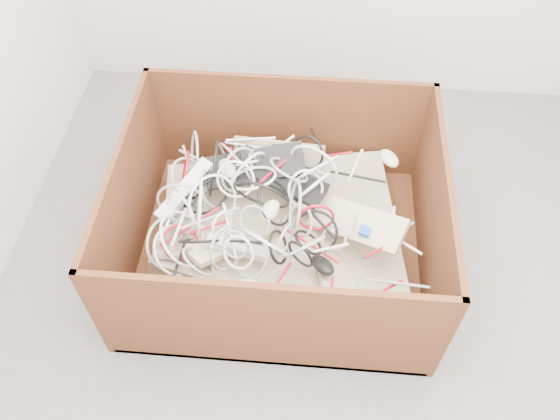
# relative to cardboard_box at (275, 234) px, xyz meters

# --- Properties ---
(ground) EXTENTS (3.00, 3.00, 0.00)m
(ground) POSITION_rel_cardboard_box_xyz_m (0.25, -0.23, -0.15)
(ground) COLOR #57575A
(ground) RESTS_ON ground
(room_shell) EXTENTS (3.04, 3.04, 2.50)m
(room_shell) POSITION_rel_cardboard_box_xyz_m (0.25, -0.23, 1.10)
(room_shell) COLOR beige
(room_shell) RESTS_ON ground
(cardboard_box) EXTENTS (1.34, 1.11, 0.63)m
(cardboard_box) POSITION_rel_cardboard_box_xyz_m (0.00, 0.00, 0.00)
(cardboard_box) COLOR #3C1C0F
(cardboard_box) RESTS_ON ground
(keyboard_pile) EXTENTS (1.12, 0.92, 0.36)m
(keyboard_pile) POSITION_rel_cardboard_box_xyz_m (0.01, 0.02, 0.12)
(keyboard_pile) COLOR tan
(keyboard_pile) RESTS_ON cardboard_box
(mice_scatter) EXTENTS (0.96, 0.80, 0.18)m
(mice_scatter) POSITION_rel_cardboard_box_xyz_m (0.01, -0.03, 0.21)
(mice_scatter) COLOR beige
(mice_scatter) RESTS_ON keyboard_pile
(power_strip_left) EXTENTS (0.22, 0.31, 0.13)m
(power_strip_left) POSITION_rel_cardboard_box_xyz_m (-0.39, 0.04, 0.23)
(power_strip_left) COLOR silver
(power_strip_left) RESTS_ON keyboard_pile
(power_strip_right) EXTENTS (0.26, 0.08, 0.09)m
(power_strip_right) POSITION_rel_cardboard_box_xyz_m (-0.13, -0.21, 0.17)
(power_strip_right) COLOR silver
(power_strip_right) RESTS_ON keyboard_pile
(vga_plug) EXTENTS (0.06, 0.05, 0.03)m
(vga_plug) POSITION_rel_cardboard_box_xyz_m (0.38, -0.10, 0.21)
(vga_plug) COLOR blue
(vga_plug) RESTS_ON keyboard_pile
(cable_tangle) EXTENTS (1.17, 0.97, 0.48)m
(cable_tangle) POSITION_rel_cardboard_box_xyz_m (-0.14, -0.01, 0.24)
(cable_tangle) COLOR gray
(cable_tangle) RESTS_ON keyboard_pile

